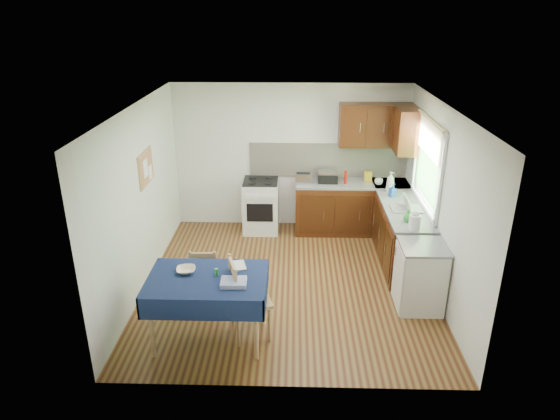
{
  "coord_description": "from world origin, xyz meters",
  "views": [
    {
      "loc": [
        0.06,
        -6.19,
        3.67
      ],
      "look_at": [
        -0.12,
        0.05,
        1.1
      ],
      "focal_mm": 32.0,
      "sensor_mm": 36.0,
      "label": 1
    }
  ],
  "objects_px": {
    "dining_table": "(207,286)",
    "toaster": "(303,178)",
    "chair_far": "(205,275)",
    "dish_rack": "(406,208)",
    "kettle": "(415,221)",
    "chair_near": "(246,296)",
    "sandwich_press": "(328,177)"
  },
  "relations": [
    {
      "from": "dining_table",
      "to": "chair_near",
      "type": "xyz_separation_m",
      "value": [
        0.43,
        0.07,
        -0.18
      ]
    },
    {
      "from": "chair_far",
      "to": "dish_rack",
      "type": "xyz_separation_m",
      "value": [
        2.78,
        1.21,
        0.48
      ]
    },
    {
      "from": "dining_table",
      "to": "chair_near",
      "type": "bearing_deg",
      "value": -9.38
    },
    {
      "from": "chair_far",
      "to": "toaster",
      "type": "relative_size",
      "value": 3.21
    },
    {
      "from": "chair_far",
      "to": "chair_near",
      "type": "xyz_separation_m",
      "value": [
        0.58,
        -0.64,
        0.09
      ]
    },
    {
      "from": "kettle",
      "to": "sandwich_press",
      "type": "bearing_deg",
      "value": 118.89
    },
    {
      "from": "chair_near",
      "to": "sandwich_press",
      "type": "distance_m",
      "value": 3.28
    },
    {
      "from": "dish_rack",
      "to": "kettle",
      "type": "bearing_deg",
      "value": -74.04
    },
    {
      "from": "dining_table",
      "to": "chair_near",
      "type": "distance_m",
      "value": 0.47
    },
    {
      "from": "chair_near",
      "to": "dining_table",
      "type": "bearing_deg",
      "value": 82.98
    },
    {
      "from": "toaster",
      "to": "dish_rack",
      "type": "xyz_separation_m",
      "value": [
        1.49,
        -1.09,
        -0.07
      ]
    },
    {
      "from": "dining_table",
      "to": "chair_far",
      "type": "height_order",
      "value": "chair_far"
    },
    {
      "from": "chair_far",
      "to": "chair_near",
      "type": "distance_m",
      "value": 0.87
    },
    {
      "from": "dining_table",
      "to": "sandwich_press",
      "type": "xyz_separation_m",
      "value": [
        1.54,
        3.12,
        0.28
      ]
    },
    {
      "from": "chair_near",
      "to": "dish_rack",
      "type": "bearing_deg",
      "value": -66.74
    },
    {
      "from": "dining_table",
      "to": "chair_far",
      "type": "bearing_deg",
      "value": 83.41
    },
    {
      "from": "chair_far",
      "to": "sandwich_press",
      "type": "bearing_deg",
      "value": -127.08
    },
    {
      "from": "sandwich_press",
      "to": "chair_far",
      "type": "bearing_deg",
      "value": -113.49
    },
    {
      "from": "kettle",
      "to": "toaster",
      "type": "bearing_deg",
      "value": 129.27
    },
    {
      "from": "sandwich_press",
      "to": "dish_rack",
      "type": "relative_size",
      "value": 0.73
    },
    {
      "from": "chair_far",
      "to": "dish_rack",
      "type": "distance_m",
      "value": 3.07
    },
    {
      "from": "dish_rack",
      "to": "kettle",
      "type": "height_order",
      "value": "kettle"
    },
    {
      "from": "dining_table",
      "to": "kettle",
      "type": "height_order",
      "value": "kettle"
    },
    {
      "from": "dish_rack",
      "to": "kettle",
      "type": "relative_size",
      "value": 1.67
    },
    {
      "from": "toaster",
      "to": "kettle",
      "type": "bearing_deg",
      "value": -42.87
    },
    {
      "from": "dining_table",
      "to": "toaster",
      "type": "bearing_deg",
      "value": 50.3
    },
    {
      "from": "dining_table",
      "to": "chair_near",
      "type": "relative_size",
      "value": 1.33
    },
    {
      "from": "dining_table",
      "to": "toaster",
      "type": "distance_m",
      "value": 3.23
    },
    {
      "from": "chair_far",
      "to": "chair_near",
      "type": "height_order",
      "value": "chair_near"
    },
    {
      "from": "dining_table",
      "to": "toaster",
      "type": "xyz_separation_m",
      "value": [
        1.13,
        3.01,
        0.28
      ]
    },
    {
      "from": "toaster",
      "to": "chair_near",
      "type": "bearing_deg",
      "value": -95.57
    },
    {
      "from": "chair_far",
      "to": "sandwich_press",
      "type": "height_order",
      "value": "sandwich_press"
    }
  ]
}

